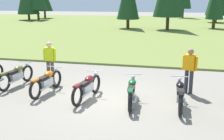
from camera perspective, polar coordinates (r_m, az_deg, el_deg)
The scene contains 9 objects.
ground_plane at distance 9.51m, azimuth -0.83°, elevation -6.14°, with size 140.00×140.00×0.00m, color gray.
grass_moorland at distance 35.75m, azimuth 9.75°, elevation 8.92°, with size 80.00×44.00×0.10m, color olive.
motorcycle_olive at distance 11.48m, azimuth -19.30°, elevation -1.05°, with size 0.62×2.10×0.88m.
motorcycle_orange at distance 10.30m, azimuth -13.47°, elevation -2.35°, with size 0.62×2.10×0.88m.
motorcycle_maroon at distance 9.45m, azimuth -5.19°, elevation -3.53°, with size 0.62×2.09×0.88m.
motorcycle_british_green at distance 8.99m, azimuth 4.15°, elevation -4.45°, with size 0.62×2.10×0.88m.
motorcycle_black at distance 8.97m, azimuth 13.96°, elevation -4.90°, with size 0.62×2.10×0.88m.
rider_near_row_end at distance 10.24m, azimuth 15.86°, elevation 0.35°, with size 0.52×0.34×1.67m.
rider_with_back_turned at distance 11.67m, azimuth -12.83°, elevation 2.23°, with size 0.55×0.23×1.67m.
Camera 1 is at (2.16, -8.64, 3.33)m, focal length 43.88 mm.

